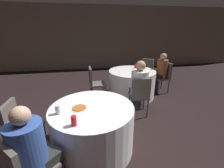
# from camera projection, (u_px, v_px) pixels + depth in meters

# --- Properties ---
(ground_plane) EXTENTS (16.00, 16.00, 0.00)m
(ground_plane) POSITION_uv_depth(u_px,v_px,m) (89.00, 145.00, 2.48)
(ground_plane) COLOR black
(wall_back) EXTENTS (16.00, 0.06, 2.80)m
(wall_back) POSITION_uv_depth(u_px,v_px,m) (83.00, 38.00, 6.74)
(wall_back) COLOR gray
(wall_back) RESTS_ON ground_plane
(table_near) EXTENTS (1.24, 1.24, 0.74)m
(table_near) POSITION_uv_depth(u_px,v_px,m) (93.00, 128.00, 2.31)
(table_near) COLOR silver
(table_near) RESTS_ON ground_plane
(table_far) EXTENTS (1.27, 1.27, 0.74)m
(table_far) POSITION_uv_depth(u_px,v_px,m) (132.00, 84.00, 4.19)
(table_far) COLOR white
(table_far) RESTS_ON ground_plane
(chair_near_west) EXTENTS (0.42, 0.41, 0.89)m
(chair_near_west) POSITION_uv_depth(u_px,v_px,m) (19.00, 125.00, 2.11)
(chair_near_west) COLOR #59514C
(chair_near_west) RESTS_ON ground_plane
(chair_far_south) EXTENTS (0.45, 0.46, 0.89)m
(chair_far_south) POSITION_uv_depth(u_px,v_px,m) (140.00, 93.00, 3.15)
(chair_far_south) COLOR #59514C
(chair_far_south) RESTS_ON ground_plane
(chair_far_west) EXTENTS (0.43, 0.42, 0.89)m
(chair_far_west) POSITION_uv_depth(u_px,v_px,m) (94.00, 81.00, 3.91)
(chair_far_west) COLOR #59514C
(chair_far_west) RESTS_ON ground_plane
(chair_far_east) EXTENTS (0.45, 0.45, 0.89)m
(chair_far_east) POSITION_uv_depth(u_px,v_px,m) (164.00, 75.00, 4.43)
(chair_far_east) COLOR #59514C
(chair_far_east) RESTS_ON ground_plane
(chair_far_northeast) EXTENTS (0.57, 0.57, 0.89)m
(chair_far_northeast) POSITION_uv_depth(u_px,v_px,m) (147.00, 70.00, 4.94)
(chair_far_northeast) COLOR #59514C
(chair_far_northeast) RESTS_ON ground_plane
(person_floral_shirt) EXTENTS (0.49, 0.33, 1.17)m
(person_floral_shirt) POSITION_uv_depth(u_px,v_px,m) (159.00, 74.00, 4.37)
(person_floral_shirt) COLOR black
(person_floral_shirt) RESTS_ON ground_plane
(person_blue_shirt) EXTENTS (0.47, 0.47, 1.18)m
(person_blue_shirt) POSITION_uv_depth(u_px,v_px,m) (37.00, 154.00, 1.55)
(person_blue_shirt) COLOR #282828
(person_blue_shirt) RESTS_ON ground_plane
(person_white_shirt) EXTENTS (0.39, 0.52, 1.21)m
(person_white_shirt) POSITION_uv_depth(u_px,v_px,m) (139.00, 87.00, 3.27)
(person_white_shirt) COLOR #33384C
(person_white_shirt) RESTS_ON ground_plane
(pizza_plate_near) EXTENTS (0.24, 0.24, 0.02)m
(pizza_plate_near) POSITION_uv_depth(u_px,v_px,m) (79.00, 108.00, 2.14)
(pizza_plate_near) COLOR white
(pizza_plate_near) RESTS_ON table_near
(soda_can_silver) EXTENTS (0.07, 0.07, 0.12)m
(soda_can_silver) POSITION_uv_depth(u_px,v_px,m) (58.00, 110.00, 2.00)
(soda_can_silver) COLOR silver
(soda_can_silver) RESTS_ON table_near
(soda_can_red) EXTENTS (0.07, 0.07, 0.12)m
(soda_can_red) POSITION_uv_depth(u_px,v_px,m) (74.00, 121.00, 1.75)
(soda_can_red) COLOR red
(soda_can_red) RESTS_ON table_near
(cup_far) EXTENTS (0.08, 0.08, 0.10)m
(cup_far) POSITION_uv_depth(u_px,v_px,m) (136.00, 66.00, 4.34)
(cup_far) COLOR red
(cup_far) RESTS_ON table_far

